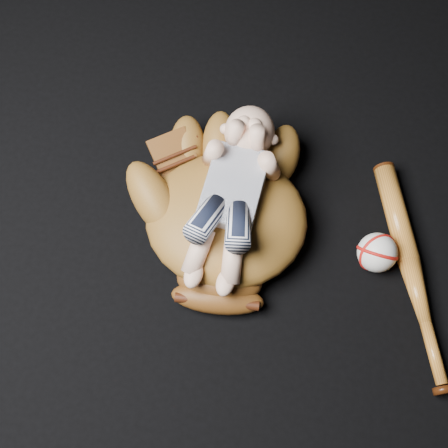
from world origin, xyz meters
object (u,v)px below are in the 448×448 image
object	(u,v)px
baseball_glove	(226,215)
baseball	(377,253)
baseball_bat	(412,273)
newborn_baby	(230,199)

from	to	relation	value
baseball_glove	baseball	world-z (taller)	baseball_glove
baseball_bat	baseball	size ratio (longest dim) A/B	6.01
baseball_bat	baseball	bearing A→B (deg)	161.81
newborn_baby	baseball_bat	world-z (taller)	newborn_baby
newborn_baby	baseball	world-z (taller)	newborn_baby
newborn_baby	baseball_bat	distance (m)	0.42
baseball_glove	baseball_bat	world-z (taller)	baseball_glove
baseball_glove	baseball_bat	distance (m)	0.41
baseball_bat	baseball	xyz separation A→B (m)	(-0.08, 0.03, 0.02)
newborn_baby	baseball_glove	bearing A→B (deg)	-114.54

